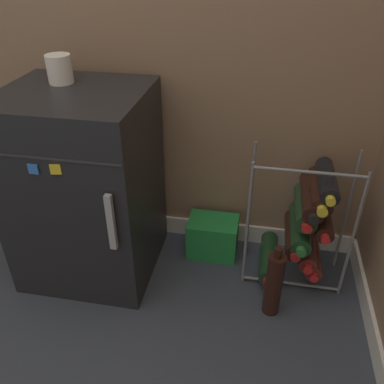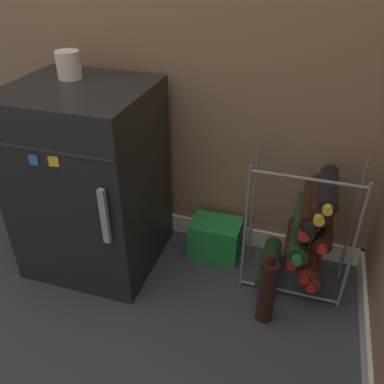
% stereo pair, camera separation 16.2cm
% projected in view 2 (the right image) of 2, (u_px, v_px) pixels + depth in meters
% --- Properties ---
extents(ground_plane, '(14.00, 14.00, 0.00)m').
position_uv_depth(ground_plane, '(136.00, 318.00, 1.59)').
color(ground_plane, '#333842').
extents(mini_fridge, '(0.53, 0.52, 0.80)m').
position_uv_depth(mini_fridge, '(91.00, 181.00, 1.70)').
color(mini_fridge, black).
rests_on(mini_fridge, ground_plane).
extents(wine_rack, '(0.41, 0.31, 0.58)m').
position_uv_depth(wine_rack, '(306.00, 230.00, 1.60)').
color(wine_rack, slate).
rests_on(wine_rack, ground_plane).
extents(soda_box, '(0.22, 0.16, 0.18)m').
position_uv_depth(soda_box, '(215.00, 238.00, 1.86)').
color(soda_box, '#1E7F38').
rests_on(soda_box, ground_plane).
extents(fridge_top_cup, '(0.09, 0.09, 0.10)m').
position_uv_depth(fridge_top_cup, '(69.00, 65.00, 1.54)').
color(fridge_top_cup, silver).
rests_on(fridge_top_cup, mini_fridge).
extents(loose_bottle_floor, '(0.07, 0.07, 0.32)m').
position_uv_depth(loose_bottle_floor, '(267.00, 291.00, 1.52)').
color(loose_bottle_floor, black).
rests_on(loose_bottle_floor, ground_plane).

